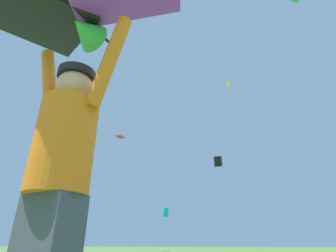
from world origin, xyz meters
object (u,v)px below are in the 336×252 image
distant_kite_yellow_mid_right (228,85)px  distant_kite_black_high_right (218,161)px  distant_kite_red_far_center (120,137)px  distant_kite_teal_mid_left (165,212)px  held_stunt_kite (80,10)px  kite_flyer_person (60,173)px

distant_kite_yellow_mid_right → distant_kite_black_high_right: (-2.24, -1.09, -11.55)m
distant_kite_yellow_mid_right → distant_kite_red_far_center: (-10.30, -11.63, -11.35)m
distant_kite_black_high_right → distant_kite_teal_mid_left: bearing=179.3°
held_stunt_kite → distant_kite_red_far_center: bearing=118.0°
distant_kite_teal_mid_left → held_stunt_kite: bearing=-73.0°
kite_flyer_person → distant_kite_teal_mid_left: distant_kite_teal_mid_left is taller
held_stunt_kite → distant_kite_teal_mid_left: (-9.24, 30.27, 1.97)m
kite_flyer_person → distant_kite_teal_mid_left: (-9.25, 30.20, 3.15)m
distant_kite_black_high_right → distant_kite_teal_mid_left: (-6.88, 0.08, -5.80)m
kite_flyer_person → held_stunt_kite: 1.18m
kite_flyer_person → distant_kite_yellow_mid_right: distant_kite_yellow_mid_right is taller
distant_kite_teal_mid_left → distant_kite_black_high_right: bearing=-0.7°
distant_kite_black_high_right → distant_kite_red_far_center: distant_kite_black_high_right is taller
distant_kite_red_far_center → distant_kite_yellow_mid_right: bearing=48.5°
kite_flyer_person → distant_kite_black_high_right: 31.51m
distant_kite_red_far_center → kite_flyer_person: bearing=-61.9°
distant_kite_yellow_mid_right → distant_kite_black_high_right: distant_kite_yellow_mid_right is taller
distant_kite_yellow_mid_right → distant_kite_red_far_center: distant_kite_yellow_mid_right is taller
kite_flyer_person → distant_kite_teal_mid_left: bearing=107.0°
distant_kite_black_high_right → kite_flyer_person: bearing=-85.5°
held_stunt_kite → distant_kite_teal_mid_left: distant_kite_teal_mid_left is taller
kite_flyer_person → distant_kite_red_far_center: (-10.44, 19.58, 9.16)m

